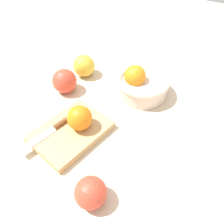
{
  "coord_description": "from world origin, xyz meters",
  "views": [
    {
      "loc": [
        0.39,
        0.3,
        0.5
      ],
      "look_at": [
        -0.01,
        0.07,
        0.04
      ],
      "focal_mm": 36.04,
      "sensor_mm": 36.0,
      "label": 1
    }
  ],
  "objects_px": {
    "cutting_board": "(71,132)",
    "knife": "(51,130)",
    "bowl": "(141,84)",
    "apple_back_right": "(91,193)",
    "apple_front_left_2": "(65,81)",
    "orange_on_board": "(80,118)",
    "apple_front_left": "(84,66)"
  },
  "relations": [
    {
      "from": "apple_front_left",
      "to": "apple_back_right",
      "type": "relative_size",
      "value": 1.1
    },
    {
      "from": "apple_back_right",
      "to": "apple_front_left_2",
      "type": "xyz_separation_m",
      "value": [
        -0.28,
        -0.29,
        0.01
      ]
    },
    {
      "from": "bowl",
      "to": "apple_back_right",
      "type": "xyz_separation_m",
      "value": [
        0.39,
        0.06,
        -0.01
      ]
    },
    {
      "from": "orange_on_board",
      "to": "apple_front_left_2",
      "type": "distance_m",
      "value": 0.2
    },
    {
      "from": "orange_on_board",
      "to": "apple_back_right",
      "type": "xyz_separation_m",
      "value": [
        0.16,
        0.14,
        -0.02
      ]
    },
    {
      "from": "orange_on_board",
      "to": "apple_front_left",
      "type": "distance_m",
      "value": 0.28
    },
    {
      "from": "knife",
      "to": "apple_front_left_2",
      "type": "relative_size",
      "value": 1.88
    },
    {
      "from": "cutting_board",
      "to": "apple_front_left_2",
      "type": "height_order",
      "value": "apple_front_left_2"
    },
    {
      "from": "bowl",
      "to": "orange_on_board",
      "type": "bearing_deg",
      "value": -18.42
    },
    {
      "from": "apple_front_left_2",
      "to": "orange_on_board",
      "type": "bearing_deg",
      "value": 50.11
    },
    {
      "from": "bowl",
      "to": "apple_front_left_2",
      "type": "height_order",
      "value": "bowl"
    },
    {
      "from": "apple_front_left_2",
      "to": "apple_back_right",
      "type": "bearing_deg",
      "value": 45.51
    },
    {
      "from": "orange_on_board",
      "to": "bowl",
      "type": "bearing_deg",
      "value": 161.58
    },
    {
      "from": "knife",
      "to": "apple_back_right",
      "type": "height_order",
      "value": "apple_back_right"
    },
    {
      "from": "apple_back_right",
      "to": "apple_front_left_2",
      "type": "bearing_deg",
      "value": -134.49
    },
    {
      "from": "cutting_board",
      "to": "apple_back_right",
      "type": "bearing_deg",
      "value": 49.48
    },
    {
      "from": "apple_front_left",
      "to": "apple_front_left_2",
      "type": "relative_size",
      "value": 0.97
    },
    {
      "from": "bowl",
      "to": "apple_front_left_2",
      "type": "xyz_separation_m",
      "value": [
        0.11,
        -0.23,
        -0.0
      ]
    },
    {
      "from": "apple_back_right",
      "to": "orange_on_board",
      "type": "bearing_deg",
      "value": -138.95
    },
    {
      "from": "orange_on_board",
      "to": "apple_back_right",
      "type": "distance_m",
      "value": 0.21
    },
    {
      "from": "knife",
      "to": "apple_front_left",
      "type": "relative_size",
      "value": 1.94
    },
    {
      "from": "orange_on_board",
      "to": "apple_back_right",
      "type": "height_order",
      "value": "orange_on_board"
    },
    {
      "from": "cutting_board",
      "to": "orange_on_board",
      "type": "distance_m",
      "value": 0.06
    },
    {
      "from": "cutting_board",
      "to": "knife",
      "type": "height_order",
      "value": "knife"
    },
    {
      "from": "knife",
      "to": "orange_on_board",
      "type": "bearing_deg",
      "value": 131.51
    },
    {
      "from": "cutting_board",
      "to": "orange_on_board",
      "type": "xyz_separation_m",
      "value": [
        -0.02,
        0.02,
        0.05
      ]
    },
    {
      "from": "bowl",
      "to": "apple_back_right",
      "type": "height_order",
      "value": "bowl"
    },
    {
      "from": "bowl",
      "to": "apple_front_left",
      "type": "relative_size",
      "value": 2.2
    },
    {
      "from": "apple_front_left_2",
      "to": "knife",
      "type": "bearing_deg",
      "value": 26.76
    },
    {
      "from": "bowl",
      "to": "knife",
      "type": "xyz_separation_m",
      "value": [
        0.29,
        -0.14,
        -0.01
      ]
    },
    {
      "from": "bowl",
      "to": "apple_front_left",
      "type": "distance_m",
      "value": 0.23
    },
    {
      "from": "apple_back_right",
      "to": "apple_front_left",
      "type": "bearing_deg",
      "value": -144.12
    }
  ]
}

